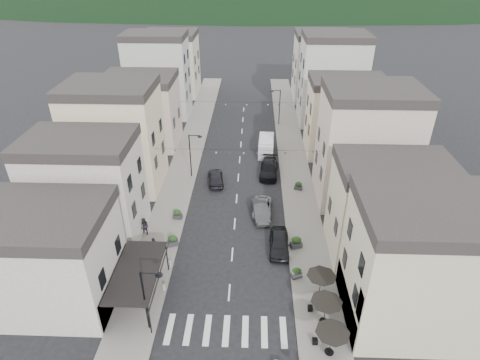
{
  "coord_description": "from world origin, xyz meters",
  "views": [
    {
      "loc": [
        1.84,
        -19.08,
        26.27
      ],
      "look_at": [
        0.46,
        19.46,
        3.5
      ],
      "focal_mm": 30.0,
      "sensor_mm": 36.0,
      "label": 1
    }
  ],
  "objects_px": {
    "parked_car_d": "(269,169)",
    "pedestrian_a": "(154,246)",
    "delivery_van": "(266,145)",
    "parked_car_a": "(279,243)",
    "pedestrian_b": "(145,227)",
    "parked_car_e": "(216,177)",
    "parked_car_c": "(262,207)",
    "parked_car_b": "(260,211)"
  },
  "relations": [
    {
      "from": "parked_car_b",
      "to": "pedestrian_a",
      "type": "bearing_deg",
      "value": -155.06
    },
    {
      "from": "parked_car_c",
      "to": "parked_car_e",
      "type": "xyz_separation_m",
      "value": [
        -5.8,
        6.24,
        0.16
      ]
    },
    {
      "from": "parked_car_a",
      "to": "delivery_van",
      "type": "bearing_deg",
      "value": 93.84
    },
    {
      "from": "parked_car_b",
      "to": "parked_car_d",
      "type": "xyz_separation_m",
      "value": [
        1.2,
        9.65,
        0.07
      ]
    },
    {
      "from": "delivery_van",
      "to": "parked_car_d",
      "type": "bearing_deg",
      "value": -84.68
    },
    {
      "from": "parked_car_c",
      "to": "pedestrian_a",
      "type": "bearing_deg",
      "value": -141.13
    },
    {
      "from": "parked_car_c",
      "to": "parked_car_d",
      "type": "xyz_separation_m",
      "value": [
        1.0,
        8.73,
        0.2
      ]
    },
    {
      "from": "parked_car_c",
      "to": "delivery_van",
      "type": "height_order",
      "value": "delivery_van"
    },
    {
      "from": "parked_car_a",
      "to": "pedestrian_b",
      "type": "relative_size",
      "value": 2.43
    },
    {
      "from": "pedestrian_a",
      "to": "delivery_van",
      "type": "bearing_deg",
      "value": 31.66
    },
    {
      "from": "parked_car_a",
      "to": "pedestrian_b",
      "type": "height_order",
      "value": "pedestrian_b"
    },
    {
      "from": "parked_car_a",
      "to": "pedestrian_a",
      "type": "bearing_deg",
      "value": -173.17
    },
    {
      "from": "parked_car_d",
      "to": "delivery_van",
      "type": "height_order",
      "value": "delivery_van"
    },
    {
      "from": "pedestrian_b",
      "to": "parked_car_a",
      "type": "bearing_deg",
      "value": 12.58
    },
    {
      "from": "parked_car_e",
      "to": "pedestrian_b",
      "type": "height_order",
      "value": "pedestrian_b"
    },
    {
      "from": "parked_car_d",
      "to": "pedestrian_a",
      "type": "xyz_separation_m",
      "value": [
        -11.54,
        -16.28,
        0.21
      ]
    },
    {
      "from": "delivery_van",
      "to": "parked_car_e",
      "type": "bearing_deg",
      "value": -124.07
    },
    {
      "from": "pedestrian_b",
      "to": "parked_car_e",
      "type": "bearing_deg",
      "value": 79.48
    },
    {
      "from": "parked_car_e",
      "to": "pedestrian_b",
      "type": "distance_m",
      "value": 12.63
    },
    {
      "from": "parked_car_d",
      "to": "delivery_van",
      "type": "bearing_deg",
      "value": 96.82
    },
    {
      "from": "parked_car_c",
      "to": "parked_car_e",
      "type": "height_order",
      "value": "parked_car_e"
    },
    {
      "from": "parked_car_a",
      "to": "parked_car_b",
      "type": "height_order",
      "value": "parked_car_a"
    },
    {
      "from": "parked_car_c",
      "to": "delivery_van",
      "type": "relative_size",
      "value": 0.84
    },
    {
      "from": "pedestrian_a",
      "to": "parked_car_a",
      "type": "bearing_deg",
      "value": -26.38
    },
    {
      "from": "parked_car_d",
      "to": "parked_car_e",
      "type": "xyz_separation_m",
      "value": [
        -6.8,
        -2.48,
        -0.03
      ]
    },
    {
      "from": "parked_car_a",
      "to": "parked_car_b",
      "type": "xyz_separation_m",
      "value": [
        -1.8,
        5.49,
        -0.07
      ]
    },
    {
      "from": "parked_car_b",
      "to": "pedestrian_b",
      "type": "xyz_separation_m",
      "value": [
        -12.0,
        -3.71,
        0.36
      ]
    },
    {
      "from": "parked_car_d",
      "to": "parked_car_c",
      "type": "bearing_deg",
      "value": -92.16
    },
    {
      "from": "parked_car_b",
      "to": "parked_car_d",
      "type": "distance_m",
      "value": 9.73
    },
    {
      "from": "parked_car_d",
      "to": "delivery_van",
      "type": "distance_m",
      "value": 6.23
    },
    {
      "from": "parked_car_c",
      "to": "parked_car_d",
      "type": "bearing_deg",
      "value": 86.74
    },
    {
      "from": "parked_car_e",
      "to": "delivery_van",
      "type": "height_order",
      "value": "delivery_van"
    },
    {
      "from": "parked_car_d",
      "to": "parked_car_e",
      "type": "relative_size",
      "value": 1.22
    },
    {
      "from": "parked_car_a",
      "to": "pedestrian_a",
      "type": "height_order",
      "value": "pedestrian_a"
    },
    {
      "from": "parked_car_a",
      "to": "pedestrian_b",
      "type": "bearing_deg",
      "value": 174.17
    },
    {
      "from": "parked_car_e",
      "to": "parked_car_d",
      "type": "bearing_deg",
      "value": -167.4
    },
    {
      "from": "parked_car_b",
      "to": "parked_car_e",
      "type": "xyz_separation_m",
      "value": [
        -5.6,
        7.17,
        0.04
      ]
    },
    {
      "from": "parked_car_a",
      "to": "parked_car_e",
      "type": "height_order",
      "value": "parked_car_a"
    },
    {
      "from": "delivery_van",
      "to": "pedestrian_a",
      "type": "bearing_deg",
      "value": -113.77
    },
    {
      "from": "parked_car_b",
      "to": "pedestrian_b",
      "type": "bearing_deg",
      "value": -170.49
    },
    {
      "from": "parked_car_d",
      "to": "pedestrian_a",
      "type": "bearing_deg",
      "value": -120.98
    },
    {
      "from": "parked_car_a",
      "to": "parked_car_e",
      "type": "distance_m",
      "value": 14.67
    }
  ]
}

